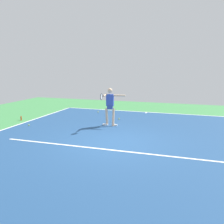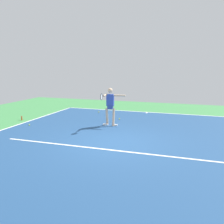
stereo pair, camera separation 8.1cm
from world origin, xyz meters
name	(u,v)px [view 1 (the left image)]	position (x,y,z in m)	size (l,w,h in m)	color
ground_plane	(114,142)	(0.00, 0.00, 0.00)	(21.42, 21.42, 0.00)	#428E4C
court_surface	(114,142)	(0.00, 0.00, 0.00)	(10.68, 13.05, 0.00)	navy
court_line_baseline_near	(147,112)	(0.00, -6.47, 0.00)	(10.68, 0.10, 0.01)	white
court_line_sideline_right	(0,131)	(5.29, 0.00, 0.00)	(0.10, 13.05, 0.01)	white
court_line_service	(106,149)	(0.00, 0.91, 0.00)	(8.01, 0.10, 0.01)	white
court_line_centre_mark	(146,113)	(0.00, -6.27, 0.00)	(0.10, 0.30, 0.01)	white
tennis_player	(110,104)	(1.00, -2.42, 1.04)	(1.08, 1.22, 1.80)	beige
tennis_ball_far_corner	(119,119)	(1.00, -3.89, 0.03)	(0.07, 0.07, 0.07)	#C6E53D
tennis_ball_near_service_line	(29,125)	(4.65, -1.18, 0.03)	(0.07, 0.07, 0.07)	#C6E53D
tennis_ball_centre_court	(98,112)	(2.79, -5.44, 0.03)	(0.07, 0.07, 0.07)	yellow
water_bottle	(21,118)	(5.78, -2.08, 0.11)	(0.07, 0.07, 0.22)	#D84C1E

